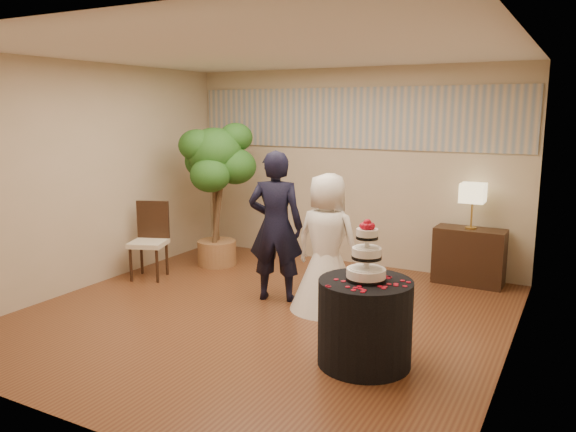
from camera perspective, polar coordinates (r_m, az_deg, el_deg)
The scene contains 15 objects.
floor at distance 6.25m, azimuth -2.58°, elevation -10.03°, with size 5.00×5.00×0.00m, color brown.
ceiling at distance 5.87m, azimuth -2.82°, elevation 16.44°, with size 5.00×5.00×0.00m, color white.
wall_back at distance 8.13m, azimuth 6.41°, elevation 4.92°, with size 5.00×0.06×2.80m, color #C4B191.
wall_front at distance 4.00m, azimuth -21.39°, elevation -1.76°, with size 5.00×0.06×2.80m, color #C4B191.
wall_left at distance 7.49m, azimuth -19.39°, elevation 3.88°, with size 0.06×5.00×2.80m, color #C4B191.
wall_right at distance 5.10m, azimuth 22.17°, elevation 0.76°, with size 0.06×5.00×2.80m, color #C4B191.
mural_border at distance 8.07m, azimuth 6.46°, elevation 9.85°, with size 4.90×0.02×0.85m, color #A2A199.
groom at distance 6.52m, azimuth -1.26°, elevation -1.06°, with size 0.64×0.42×1.77m, color black.
bride at distance 6.23m, azimuth 3.99°, elevation -2.68°, with size 0.83×0.83×1.54m, color white.
cake_table at distance 5.04m, azimuth 7.81°, elevation -10.67°, with size 0.82×0.82×0.77m, color black.
wedding_cake at distance 4.84m, azimuth 8.00°, elevation -3.45°, with size 0.35×0.35×0.54m, color white, non-canonical shape.
console at distance 7.59m, azimuth 17.92°, elevation -3.91°, with size 0.87×0.39×0.73m, color black.
table_lamp at distance 7.46m, azimuth 18.20°, elevation 0.96°, with size 0.30×0.30×0.58m, color beige, non-canonical shape.
ficus_tree at distance 8.04m, azimuth -7.38°, elevation 2.25°, with size 0.99×0.99×2.08m, color #25581B, non-canonical shape.
side_chair at distance 7.65m, azimuth -14.02°, elevation -2.49°, with size 0.46×0.48×1.01m, color black, non-canonical shape.
Camera 1 is at (3.00, -5.01, 2.21)m, focal length 35.00 mm.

